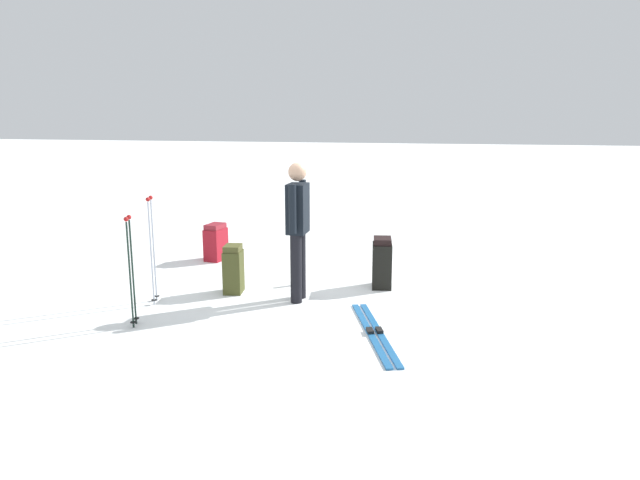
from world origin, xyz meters
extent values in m
plane|color=white|center=(0.00, 0.00, 0.00)|extent=(80.00, 80.00, 0.00)
cylinder|color=black|center=(-0.24, 0.20, 0.42)|extent=(0.14, 0.14, 0.85)
cylinder|color=black|center=(-0.44, 0.20, 0.42)|extent=(0.14, 0.14, 0.85)
cube|color=black|center=(-0.34, 0.20, 1.15)|extent=(0.34, 0.22, 0.60)
cylinder|color=black|center=(-0.10, 0.20, 1.18)|extent=(0.09, 0.09, 0.58)
cylinder|color=black|center=(-0.58, 0.20, 1.18)|extent=(0.09, 0.09, 0.58)
sphere|color=tan|center=(-0.34, 0.20, 1.59)|extent=(0.22, 0.22, 0.22)
cube|color=#1F609C|center=(-1.28, -0.83, 0.01)|extent=(1.75, 0.67, 0.02)
cube|color=black|center=(-1.28, -0.83, 0.04)|extent=(0.15, 0.11, 0.03)
cube|color=#1F609C|center=(-1.25, -0.92, 0.01)|extent=(1.75, 0.67, 0.02)
cube|color=black|center=(-1.25, -0.92, 0.04)|extent=(0.15, 0.11, 0.03)
cube|color=black|center=(0.44, -0.74, 0.30)|extent=(0.39, 0.30, 0.59)
cube|color=black|center=(0.44, -0.74, 0.63)|extent=(0.35, 0.27, 0.08)
cube|color=maroon|center=(1.35, 1.99, 0.25)|extent=(0.40, 0.29, 0.50)
cube|color=maroon|center=(1.35, 1.99, 0.54)|extent=(0.36, 0.26, 0.08)
cube|color=#41441E|center=(-0.22, 1.09, 0.27)|extent=(0.33, 0.27, 0.55)
cube|color=#474722|center=(-0.22, 1.09, 0.59)|extent=(0.30, 0.24, 0.08)
cylinder|color=#A8B1BF|center=(-0.91, 1.86, 0.63)|extent=(0.02, 0.02, 1.26)
sphere|color=#A51919|center=(-0.91, 1.86, 1.29)|extent=(0.05, 0.05, 0.05)
cylinder|color=black|center=(-0.91, 1.86, 0.06)|extent=(0.07, 0.07, 0.01)
cylinder|color=#A8B1BF|center=(-0.76, 1.90, 0.63)|extent=(0.02, 0.02, 1.26)
sphere|color=#A51919|center=(-0.76, 1.90, 1.29)|extent=(0.05, 0.05, 0.05)
cylinder|color=black|center=(-0.76, 1.90, 0.06)|extent=(0.07, 0.07, 0.01)
cylinder|color=black|center=(-1.66, 1.70, 0.58)|extent=(0.02, 0.02, 1.16)
sphere|color=#A51919|center=(-1.66, 1.70, 1.19)|extent=(0.05, 0.05, 0.05)
cylinder|color=black|center=(-1.66, 1.70, 0.06)|extent=(0.07, 0.07, 0.01)
cylinder|color=black|center=(-1.55, 1.73, 0.58)|extent=(0.02, 0.02, 1.16)
sphere|color=#A51919|center=(-1.55, 1.73, 1.19)|extent=(0.05, 0.05, 0.05)
cylinder|color=black|center=(-1.55, 1.73, 0.06)|extent=(0.07, 0.07, 0.01)
cylinder|color=black|center=(0.31, 0.35, 0.13)|extent=(0.07, 0.07, 0.26)
camera|label=1|loc=(-7.07, -1.59, 2.26)|focal=32.88mm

